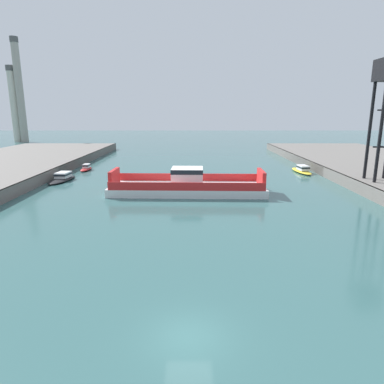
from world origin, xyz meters
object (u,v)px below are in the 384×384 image
(chain_ferry, at_px, (189,185))
(moored_boat_near_right, at_px, (304,170))
(moored_boat_mid_left, at_px, (88,168))
(smokestack_distant_a, at_px, (16,102))
(moored_boat_mid_right, at_px, (64,177))
(smokestack_distant_b, at_px, (21,88))

(chain_ferry, bearing_deg, moored_boat_near_right, 37.63)
(moored_boat_mid_left, xyz_separation_m, smokestack_distant_a, (-46.80, 66.87, 14.63))
(moored_boat_mid_right, bearing_deg, moored_boat_mid_left, 85.29)
(chain_ferry, height_order, smokestack_distant_a, smokestack_distant_a)
(moored_boat_near_right, bearing_deg, chain_ferry, -142.37)
(chain_ferry, bearing_deg, moored_boat_mid_left, 136.37)
(moored_boat_near_right, xyz_separation_m, smokestack_distant_b, (-85.45, 68.54, 19.43))
(moored_boat_near_right, height_order, moored_boat_mid_left, moored_boat_near_right)
(smokestack_distant_a, bearing_deg, smokestack_distant_b, -18.73)
(chain_ferry, distance_m, smokestack_distant_a, 110.02)
(moored_boat_mid_left, relative_size, smokestack_distant_a, 0.18)
(moored_boat_mid_right, xyz_separation_m, smokestack_distant_a, (-45.95, 77.13, 14.57))
(moored_boat_near_right, height_order, smokestack_distant_a, smokestack_distant_a)
(smokestack_distant_a, distance_m, smokestack_distant_b, 5.86)
(moored_boat_mid_left, height_order, moored_boat_mid_right, moored_boat_mid_right)
(moored_boat_near_right, distance_m, smokestack_distant_b, 111.25)
(chain_ferry, relative_size, moored_boat_mid_right, 2.65)
(chain_ferry, xyz_separation_m, moored_boat_mid_right, (-21.05, 9.01, -0.58))
(smokestack_distant_a, height_order, smokestack_distant_b, smokestack_distant_b)
(moored_boat_mid_right, bearing_deg, moored_boat_near_right, 10.08)
(moored_boat_mid_left, relative_size, smokestack_distant_b, 0.13)
(chain_ferry, relative_size, smokestack_distant_a, 0.78)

